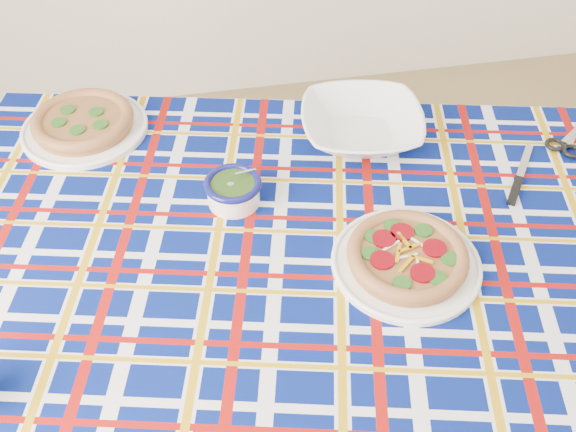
{
  "coord_description": "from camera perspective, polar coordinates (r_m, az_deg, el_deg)",
  "views": [
    {
      "loc": [
        -0.65,
        -0.43,
        1.63
      ],
      "look_at": [
        -0.48,
        0.45,
        0.74
      ],
      "focal_mm": 40.0,
      "sensor_mm": 36.0,
      "label": 1
    }
  ],
  "objects": [
    {
      "name": "main_focaccia_plate",
      "position": [
        1.2,
        10.56,
        -3.51
      ],
      "size": [
        0.31,
        0.31,
        0.06
      ],
      "primitive_type": null,
      "rotation": [
        0.0,
        0.0,
        -0.08
      ],
      "color": "brown",
      "rests_on": "tablecloth"
    },
    {
      "name": "second_focaccia_plate",
      "position": [
        1.56,
        -17.76,
        8.01
      ],
      "size": [
        0.34,
        0.34,
        0.05
      ],
      "primitive_type": null,
      "rotation": [
        0.0,
        0.0,
        -0.17
      ],
      "color": "brown",
      "rests_on": "tablecloth"
    },
    {
      "name": "kitchen_scissors",
      "position": [
        1.63,
        24.17,
        6.85
      ],
      "size": [
        0.2,
        0.19,
        0.02
      ],
      "primitive_type": null,
      "rotation": [
        0.0,
        0.0,
        0.73
      ],
      "color": "silver",
      "rests_on": "tablecloth"
    },
    {
      "name": "pesto_bowl",
      "position": [
        1.3,
        -4.9,
        2.4
      ],
      "size": [
        0.12,
        0.12,
        0.07
      ],
      "primitive_type": null,
      "rotation": [
        0.0,
        0.0,
        -0.06
      ],
      "color": "#1B340E",
      "rests_on": "tablecloth"
    },
    {
      "name": "serving_bowl",
      "position": [
        1.47,
        6.55,
        8.01
      ],
      "size": [
        0.31,
        0.31,
        0.07
      ],
      "primitive_type": "imported",
      "rotation": [
        0.0,
        0.0,
        -0.15
      ],
      "color": "white",
      "rests_on": "tablecloth"
    },
    {
      "name": "dining_table",
      "position": [
        1.29,
        1.81,
        -4.93
      ],
      "size": [
        1.7,
        1.27,
        0.71
      ],
      "rotation": [
        0.0,
        0.0,
        -0.23
      ],
      "color": "brown",
      "rests_on": "floor"
    },
    {
      "name": "table_knife",
      "position": [
        1.5,
        20.25,
        4.46
      ],
      "size": [
        0.15,
        0.19,
        0.01
      ],
      "primitive_type": null,
      "rotation": [
        0.0,
        0.0,
        0.94
      ],
      "color": "silver",
      "rests_on": "tablecloth"
    },
    {
      "name": "tablecloth",
      "position": [
        1.27,
        1.83,
        -4.25
      ],
      "size": [
        1.73,
        1.31,
        0.1
      ],
      "primitive_type": null,
      "rotation": [
        0.0,
        0.0,
        -0.23
      ],
      "color": "#05135C",
      "rests_on": "dining_table"
    }
  ]
}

